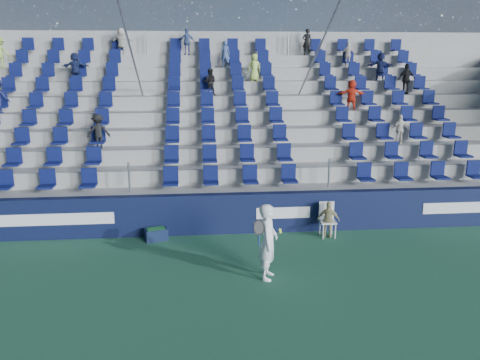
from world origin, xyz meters
name	(u,v)px	position (x,y,z in m)	size (l,w,h in m)	color
ground	(242,280)	(0.00, 0.00, 0.00)	(70.00, 70.00, 0.00)	#2A6242
sponsor_wall	(232,213)	(0.00, 3.15, 0.60)	(24.00, 0.32, 1.20)	#0E1536
grandstand	(222,135)	(0.00, 8.24, 2.14)	(24.00, 8.17, 6.63)	#A4A49F
tennis_player	(268,242)	(0.60, 0.08, 0.91)	(0.70, 0.76, 1.81)	white
line_judge_chair	(327,217)	(2.73, 2.65, 0.57)	(0.47, 0.48, 1.01)	white
line_judge	(329,220)	(2.73, 2.50, 0.54)	(0.63, 0.26, 1.07)	tan
ball_bin	(156,234)	(-2.21, 2.75, 0.19)	(0.71, 0.57, 0.35)	#0E1936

